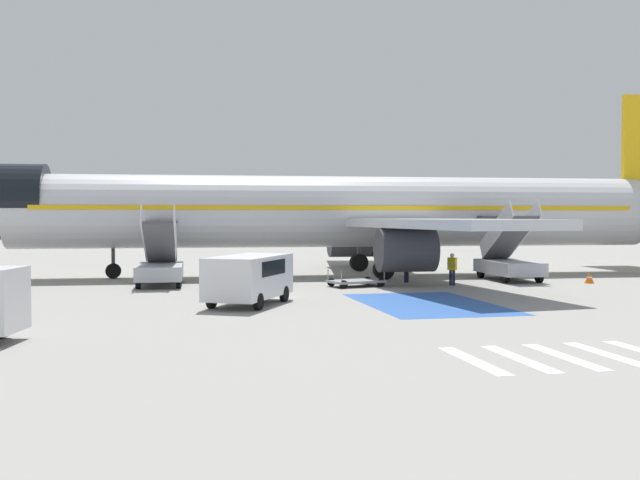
{
  "coord_description": "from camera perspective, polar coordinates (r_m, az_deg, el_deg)",
  "views": [
    {
      "loc": [
        -10.26,
        -42.51,
        3.46
      ],
      "look_at": [
        -1.35,
        -0.77,
        2.1
      ],
      "focal_mm": 42.0,
      "sensor_mm": 36.0,
      "label": 1
    }
  ],
  "objects": [
    {
      "name": "ground_plane",
      "position": [
        43.87,
        1.52,
        -2.7
      ],
      "size": [
        600.0,
        600.0,
        0.0
      ],
      "primitive_type": "plane",
      "color": "gray"
    },
    {
      "name": "apron_leadline_yellow",
      "position": [
        43.62,
        1.65,
        -2.72
      ],
      "size": [
        80.77,
        4.02,
        0.01
      ],
      "primitive_type": "cube",
      "rotation": [
        0.0,
        0.0,
        1.52
      ],
      "color": "gold",
      "rests_on": "ground_plane"
    },
    {
      "name": "apron_stand_patch_blue",
      "position": [
        29.93,
        8.2,
        -4.82
      ],
      "size": [
        4.94,
        8.31,
        0.01
      ],
      "primitive_type": "cube",
      "color": "#2856A8",
      "rests_on": "ground_plane"
    },
    {
      "name": "apron_walkway_bar_0",
      "position": [
        18.5,
        11.57,
        -8.98
      ],
      "size": [
        0.44,
        3.6,
        0.01
      ],
      "primitive_type": "cube",
      "color": "silver",
      "rests_on": "ground_plane"
    },
    {
      "name": "apron_walkway_bar_1",
      "position": [
        19.0,
        14.93,
        -8.71
      ],
      "size": [
        0.44,
        3.6,
        0.01
      ],
      "primitive_type": "cube",
      "color": "silver",
      "rests_on": "ground_plane"
    },
    {
      "name": "apron_walkway_bar_2",
      "position": [
        19.57,
        18.1,
        -8.43
      ],
      "size": [
        0.44,
        3.6,
        0.01
      ],
      "primitive_type": "cube",
      "color": "silver",
      "rests_on": "ground_plane"
    },
    {
      "name": "apron_walkway_bar_3",
      "position": [
        20.19,
        21.07,
        -8.15
      ],
      "size": [
        0.44,
        3.6,
        0.01
      ],
      "primitive_type": "cube",
      "color": "silver",
      "rests_on": "ground_plane"
    },
    {
      "name": "airliner",
      "position": [
        43.6,
        2.39,
        2.15
      ],
      "size": [
        47.65,
        31.96,
        10.96
      ],
      "rotation": [
        0.0,
        0.0,
        1.52
      ],
      "color": "silver",
      "rests_on": "ground_plane"
    },
    {
      "name": "boarding_stairs_forward",
      "position": [
        38.21,
        -12.09,
        -1.91
      ],
      "size": [
        2.42,
        5.32,
        4.04
      ],
      "rotation": [
        0.0,
        0.0,
        -0.05
      ],
      "color": "#ADB2BA",
      "rests_on": "ground_plane"
    },
    {
      "name": "boarding_stairs_aft",
      "position": [
        41.61,
        14.17,
        -1.58
      ],
      "size": [
        2.42,
        5.32,
        4.3
      ],
      "rotation": [
        0.0,
        0.0,
        -0.05
      ],
      "color": "#ADB2BA",
      "rests_on": "ground_plane"
    },
    {
      "name": "fuel_tanker",
      "position": [
        68.2,
        4.17,
        0.31
      ],
      "size": [
        2.73,
        8.66,
        3.3
      ],
      "rotation": [
        0.0,
        0.0,
        -0.01
      ],
      "color": "#38383D",
      "rests_on": "ground_plane"
    },
    {
      "name": "service_van_1",
      "position": [
        29.25,
        -5.41,
        -2.68
      ],
      "size": [
        4.02,
        5.08,
        1.92
      ],
      "rotation": [
        0.0,
        0.0,
        5.79
      ],
      "color": "silver",
      "rests_on": "ground_plane"
    },
    {
      "name": "baggage_cart",
      "position": [
        36.81,
        2.77,
        -3.17
      ],
      "size": [
        2.9,
        2.12,
        0.87
      ],
      "rotation": [
        0.0,
        0.0,
        4.97
      ],
      "color": "gray",
      "rests_on": "ground_plane"
    },
    {
      "name": "ground_crew_0",
      "position": [
        37.93,
        10.04,
        -2.05
      ],
      "size": [
        0.46,
        0.47,
        1.6
      ],
      "rotation": [
        0.0,
        0.0,
        2.3
      ],
      "color": "#191E38",
      "rests_on": "ground_plane"
    },
    {
      "name": "ground_crew_1",
      "position": [
        39.16,
        6.6,
        -1.83
      ],
      "size": [
        0.48,
        0.43,
        1.69
      ],
      "rotation": [
        0.0,
        0.0,
        3.75
      ],
      "color": "#191E38",
      "rests_on": "ground_plane"
    },
    {
      "name": "traffic_cone_0",
      "position": [
        38.28,
        -3.65,
        -2.87
      ],
      "size": [
        0.58,
        0.58,
        0.65
      ],
      "color": "orange",
      "rests_on": "ground_plane"
    },
    {
      "name": "traffic_cone_1",
      "position": [
        41.02,
        19.83,
        -2.73
      ],
      "size": [
        0.5,
        0.5,
        0.56
      ],
      "color": "orange",
      "rests_on": "ground_plane"
    }
  ]
}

